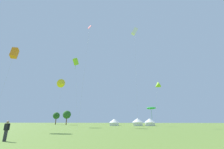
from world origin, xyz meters
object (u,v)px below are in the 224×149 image
at_px(festival_tent_left, 138,122).
at_px(kite_lime_box, 76,62).
at_px(kite_white_box, 135,31).
at_px(tree_distant_left, 67,115).
at_px(kite_yellow_delta, 62,84).
at_px(kite_orange_box, 14,53).
at_px(kite_green_parafoil, 151,108).
at_px(person_spectator, 6,131).
at_px(festival_tent_center, 114,122).
at_px(kite_lime_delta, 157,86).
at_px(kite_red_diamond, 89,31).
at_px(tree_distant_right, 56,116).
at_px(festival_tent_right, 150,122).

bearing_deg(festival_tent_left, kite_lime_box, -140.60).
relative_size(kite_lime_box, kite_white_box, 0.77).
relative_size(kite_white_box, tree_distant_left, 4.32).
relative_size(kite_yellow_delta, kite_orange_box, 0.86).
bearing_deg(kite_yellow_delta, kite_green_parafoil, 26.39).
distance_m(person_spectator, festival_tent_center, 52.10).
xyz_separation_m(kite_lime_delta, tree_distant_left, (-41.39, 30.99, -6.41)).
xyz_separation_m(kite_lime_box, kite_orange_box, (-6.40, -19.78, -5.37)).
bearing_deg(kite_orange_box, kite_lime_delta, 25.99).
xyz_separation_m(kite_white_box, kite_yellow_delta, (-24.79, 3.82, -15.24)).
distance_m(kite_green_parafoil, person_spectator, 51.68).
bearing_deg(kite_red_diamond, festival_tent_center, 84.07).
xyz_separation_m(kite_red_diamond, festival_tent_left, (12.51, 28.59, -24.61)).
distance_m(festival_tent_center, festival_tent_left, 9.55).
xyz_separation_m(kite_lime_box, kite_green_parafoil, (26.22, 13.56, -15.48)).
xyz_separation_m(kite_yellow_delta, tree_distant_left, (-10.97, 28.64, -8.82)).
distance_m(kite_red_diamond, tree_distant_right, 58.47).
height_order(kite_yellow_delta, person_spectator, kite_yellow_delta).
bearing_deg(kite_yellow_delta, festival_tent_center, 50.97).
relative_size(kite_green_parafoil, festival_tent_right, 1.61).
relative_size(kite_red_diamond, festival_tent_right, 6.46).
distance_m(kite_lime_box, festival_tent_left, 33.84).
relative_size(kite_red_diamond, kite_white_box, 0.94).
relative_size(kite_red_diamond, festival_tent_left, 6.31).
height_order(kite_lime_box, kite_white_box, kite_white_box).
xyz_separation_m(kite_orange_box, tree_distant_left, (-8.16, 47.19, -11.71)).
distance_m(kite_orange_box, person_spectator, 26.94).
height_order(kite_red_diamond, festival_tent_center, kite_red_diamond).
distance_m(kite_lime_delta, kite_orange_box, 37.35).
height_order(kite_lime_box, kite_yellow_delta, kite_lime_box).
xyz_separation_m(kite_green_parafoil, kite_yellow_delta, (-29.80, -14.79, 7.23)).
relative_size(kite_white_box, tree_distant_right, 4.63).
relative_size(kite_lime_box, kite_orange_box, 1.30).
height_order(kite_yellow_delta, tree_distant_left, kite_yellow_delta).
distance_m(kite_white_box, festival_tent_center, 36.72).
bearing_deg(kite_green_parafoil, kite_red_diamond, -125.57).
height_order(person_spectator, tree_distant_right, tree_distant_right).
xyz_separation_m(kite_lime_delta, kite_green_parafoil, (-0.62, 17.14, -4.82)).
height_order(kite_yellow_delta, tree_distant_right, kite_yellow_delta).
height_order(kite_white_box, kite_yellow_delta, kite_white_box).
distance_m(kite_lime_delta, kite_yellow_delta, 30.60).
bearing_deg(festival_tent_left, kite_yellow_delta, -143.07).
height_order(kite_lime_delta, kite_white_box, kite_white_box).
distance_m(kite_white_box, tree_distant_right, 63.25).
height_order(kite_lime_box, kite_green_parafoil, kite_lime_box).
relative_size(kite_orange_box, festival_tent_right, 4.09).
height_order(kite_white_box, festival_tent_right, kite_white_box).
distance_m(kite_lime_box, kite_white_box, 22.89).
xyz_separation_m(festival_tent_right, tree_distant_right, (-48.85, 15.67, 3.13)).
relative_size(festival_tent_center, festival_tent_left, 0.92).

